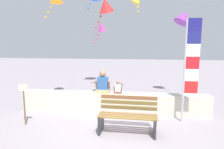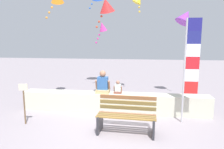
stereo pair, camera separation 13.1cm
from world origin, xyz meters
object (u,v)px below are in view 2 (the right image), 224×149
(person_adult, at_px, (103,84))
(sign_post, at_px, (24,100))
(flag_banner, at_px, (190,63))
(person_child, at_px, (118,88))
(kite_magenta, at_px, (102,27))
(kite_purple, at_px, (185,17))
(park_bench, at_px, (127,117))
(kite_red, at_px, (106,6))

(person_adult, height_order, sign_post, person_adult)
(person_adult, height_order, flag_banner, flag_banner)
(person_child, height_order, kite_magenta, kite_magenta)
(person_child, bearing_deg, sign_post, -151.71)
(flag_banner, xyz_separation_m, kite_magenta, (-3.07, 3.73, 1.18))
(sign_post, bearing_deg, kite_magenta, 73.27)
(sign_post, bearing_deg, kite_purple, 37.20)
(park_bench, xyz_separation_m, kite_magenta, (-1.45, 4.60, 2.46))
(person_child, distance_m, flag_banner, 2.26)
(person_child, bearing_deg, kite_magenta, 108.66)
(park_bench, xyz_separation_m, person_child, (-0.38, 1.44, 0.37))
(kite_purple, height_order, kite_red, kite_red)
(kite_red, bearing_deg, park_bench, -69.89)
(person_child, relative_size, flag_banner, 0.14)
(park_bench, relative_size, person_adult, 2.04)
(person_adult, bearing_deg, person_child, 0.05)
(flag_banner, bearing_deg, person_adult, 167.18)
(park_bench, bearing_deg, kite_red, 110.11)
(person_adult, distance_m, person_child, 0.50)
(kite_purple, xyz_separation_m, sign_post, (-4.79, -3.64, -2.50))
(park_bench, height_order, kite_red, kite_red)
(flag_banner, xyz_separation_m, kite_purple, (0.39, 2.91, 1.49))
(person_adult, bearing_deg, flag_banner, -12.82)
(kite_magenta, bearing_deg, person_adult, -79.47)
(person_adult, height_order, kite_magenta, kite_magenta)
(person_child, relative_size, kite_purple, 0.37)
(person_adult, height_order, kite_purple, kite_purple)
(person_child, height_order, kite_purple, kite_purple)
(flag_banner, relative_size, kite_red, 2.68)
(person_adult, distance_m, sign_post, 2.34)
(park_bench, distance_m, kite_magenta, 5.42)
(flag_banner, relative_size, kite_purple, 2.52)
(flag_banner, xyz_separation_m, kite_red, (-2.53, 1.63, 1.78))
(person_child, relative_size, kite_magenta, 0.41)
(kite_purple, distance_m, sign_post, 6.52)
(flag_banner, height_order, kite_red, kite_red)
(person_child, distance_m, kite_purple, 4.11)
(person_adult, relative_size, person_child, 1.74)
(person_adult, xyz_separation_m, kite_purple, (2.86, 2.34, 2.27))
(flag_banner, bearing_deg, kite_magenta, 129.40)
(person_adult, bearing_deg, kite_magenta, 100.53)
(park_bench, bearing_deg, sign_post, 177.15)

